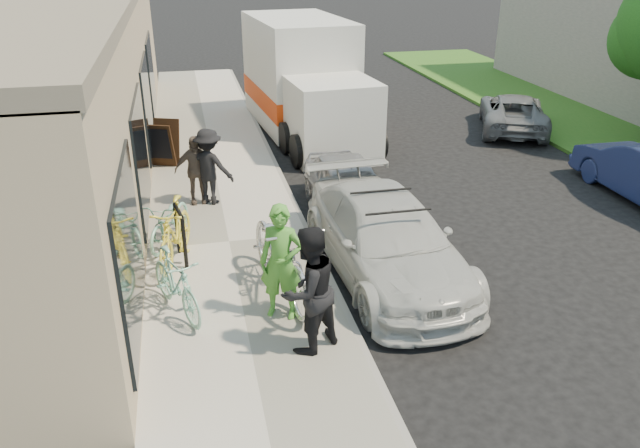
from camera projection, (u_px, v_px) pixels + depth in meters
ground at (377, 322)px, 9.58m from camera, size 120.00×120.00×0.00m
sidewalk at (229, 245)px, 11.81m from camera, size 3.00×34.00×0.15m
curb at (309, 237)px, 12.12m from camera, size 0.12×34.00×0.13m
storefront at (68, 88)px, 14.73m from camera, size 3.60×20.00×4.22m
bike_rack at (180, 230)px, 10.85m from camera, size 0.18×0.69×0.99m
sandwich_board at (163, 143)px, 15.50m from camera, size 0.88×0.88×1.11m
sedan_white at (386, 239)px, 10.65m from camera, size 2.19×4.86×1.42m
sedan_silver at (349, 188)px, 13.02m from camera, size 1.45×3.58×1.22m
moving_truck at (304, 83)px, 18.45m from camera, size 3.02×6.78×3.24m
far_car_gray at (513, 112)px, 18.89m from camera, size 3.27×4.36×1.10m
tandem_bike at (281, 254)px, 9.83m from camera, size 1.30×2.69×1.36m
woman_rider at (281, 262)px, 9.12m from camera, size 0.77×0.66×1.79m
man_standing at (309, 290)px, 8.36m from camera, size 1.12×1.05×1.84m
cruiser_bike_a at (176, 284)px, 9.34m from camera, size 1.08×1.72×1.00m
cruiser_bike_b at (170, 221)px, 11.57m from camera, size 1.19×1.77×0.88m
cruiser_bike_c at (175, 233)px, 10.80m from camera, size 1.02×1.95×1.13m
bystander_a at (209, 167)px, 13.16m from camera, size 1.22×1.05×1.64m
bystander_b at (195, 170)px, 13.20m from camera, size 0.90×0.44×1.49m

